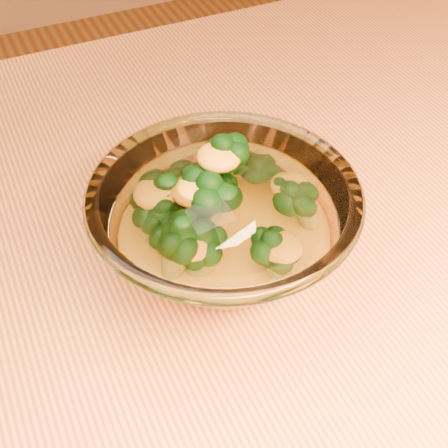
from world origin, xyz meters
name	(u,v)px	position (x,y,z in m)	size (l,w,h in m)	color
table	(96,389)	(0.00, 0.00, 0.65)	(1.20, 0.80, 0.75)	#E48544
glass_bowl	(224,228)	(0.12, 0.00, 0.80)	(0.20, 0.20, 0.09)	white
cheese_sauce	(224,245)	(0.12, 0.00, 0.78)	(0.11, 0.11, 0.03)	orange
broccoli_heap	(213,207)	(0.11, 0.01, 0.81)	(0.13, 0.12, 0.08)	black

